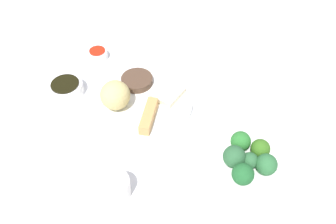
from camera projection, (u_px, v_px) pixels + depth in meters
name	position (u px, v px, depth m)	size (l,w,h in m)	color
tabletop	(137.00, 111.00, 0.91)	(2.20, 2.20, 0.02)	white
main_plate	(143.00, 102.00, 0.90)	(0.27, 0.27, 0.02)	white
rice_scoop	(115.00, 95.00, 0.86)	(0.08, 0.08, 0.08)	tan
spring_roll	(149.00, 116.00, 0.84)	(0.11, 0.03, 0.03)	tan
crab_rangoon_wonton	(168.00, 93.00, 0.90)	(0.08, 0.07, 0.02)	beige
stir_fry_heap	(137.00, 80.00, 0.93)	(0.09, 0.09, 0.02)	#4B3627
broccoli_plate	(242.00, 167.00, 0.77)	(0.22, 0.22, 0.01)	white
broccoli_floret_0	(234.00, 157.00, 0.75)	(0.05, 0.05, 0.05)	#2A5A34
broccoli_floret_1	(241.00, 141.00, 0.78)	(0.05, 0.05, 0.05)	#29712C
broccoli_floret_2	(260.00, 149.00, 0.77)	(0.05, 0.05, 0.05)	#35681C
broccoli_floret_3	(266.00, 164.00, 0.74)	(0.05, 0.05, 0.05)	#2B6536
broccoli_floret_4	(243.00, 174.00, 0.72)	(0.05, 0.05, 0.05)	#1E5A2A
broccoli_floret_5	(250.00, 161.00, 0.75)	(0.04, 0.04, 0.04)	#2A5C34
soy_sauce_bowl	(66.00, 89.00, 0.93)	(0.09, 0.09, 0.03)	white
soy_sauce_bowl_liquid	(65.00, 84.00, 0.91)	(0.08, 0.08, 0.00)	black
sauce_ramekin_sweet_and_sour	(98.00, 55.00, 1.03)	(0.06, 0.06, 0.03)	white
sauce_ramekin_sweet_and_sour_liquid	(97.00, 51.00, 1.02)	(0.05, 0.05, 0.00)	red
teacup	(117.00, 187.00, 0.71)	(0.06, 0.06, 0.05)	silver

